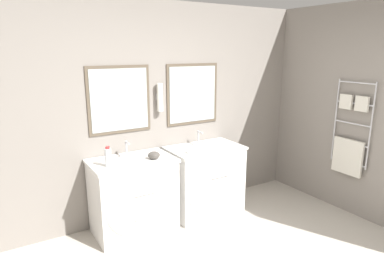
% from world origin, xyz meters
% --- Properties ---
extents(wall_back, '(5.78, 0.15, 2.60)m').
position_xyz_m(wall_back, '(0.00, 2.11, 1.31)').
color(wall_back, gray).
rests_on(wall_back, ground_plane).
extents(wall_right, '(0.13, 4.12, 2.60)m').
position_xyz_m(wall_right, '(2.12, 0.94, 1.29)').
color(wall_right, gray).
rests_on(wall_right, ground_plane).
extents(vanity_left, '(0.92, 0.65, 0.87)m').
position_xyz_m(vanity_left, '(-0.45, 1.74, 0.44)').
color(vanity_left, white).
rests_on(vanity_left, ground_plane).
extents(vanity_right, '(0.92, 0.65, 0.87)m').
position_xyz_m(vanity_right, '(0.52, 1.74, 0.44)').
color(vanity_right, white).
rests_on(vanity_right, ground_plane).
extents(faucet_left, '(0.17, 0.11, 0.18)m').
position_xyz_m(faucet_left, '(-0.45, 1.92, 0.95)').
color(faucet_left, silver).
rests_on(faucet_left, vanity_left).
extents(faucet_right, '(0.17, 0.11, 0.18)m').
position_xyz_m(faucet_right, '(0.52, 1.92, 0.95)').
color(faucet_right, silver).
rests_on(faucet_right, vanity_right).
extents(toiletry_bottle, '(0.07, 0.07, 0.22)m').
position_xyz_m(toiletry_bottle, '(-0.74, 1.68, 0.97)').
color(toiletry_bottle, silver).
rests_on(toiletry_bottle, vanity_left).
extents(amenity_bowl, '(0.14, 0.14, 0.08)m').
position_xyz_m(amenity_bowl, '(-0.23, 1.68, 0.91)').
color(amenity_bowl, '#4C4742').
rests_on(amenity_bowl, vanity_left).
extents(soap_dish, '(0.11, 0.07, 0.04)m').
position_xyz_m(soap_dish, '(0.24, 1.66, 0.88)').
color(soap_dish, white).
rests_on(soap_dish, vanity_right).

